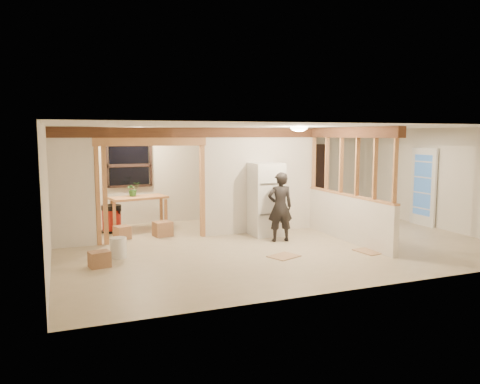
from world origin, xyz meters
name	(u,v)px	position (x,y,z in m)	size (l,w,h in m)	color
floor	(274,243)	(0.00, 0.00, -0.01)	(9.00, 6.50, 0.01)	#C3AF91
ceiling	(275,127)	(0.00, 0.00, 2.50)	(9.00, 6.50, 0.01)	white
wall_back	(224,174)	(0.00, 3.25, 1.25)	(9.00, 0.01, 2.50)	beige
wall_front	(368,207)	(0.00, -3.25, 1.25)	(9.00, 0.01, 2.50)	beige
wall_left	(47,195)	(-4.50, 0.00, 1.25)	(0.01, 6.50, 2.50)	beige
wall_right	(438,178)	(4.50, 0.00, 1.25)	(0.01, 6.50, 2.50)	beige
partition_left_stub	(72,187)	(-4.05, 1.20, 1.25)	(0.90, 0.12, 2.50)	silver
partition_center	(260,180)	(0.20, 1.20, 1.25)	(2.80, 0.12, 2.50)	silver
doorway_frame	(152,191)	(-2.40, 1.20, 1.10)	(2.46, 0.14, 2.20)	tan
header_beam_back	(212,133)	(-1.00, 1.20, 2.38)	(7.00, 0.18, 0.22)	brown
header_beam_right	(350,132)	(1.60, -0.40, 2.38)	(0.18, 3.30, 0.22)	brown
pony_wall	(348,218)	(1.60, -0.40, 0.50)	(0.12, 3.20, 1.00)	silver
stud_partition	(349,166)	(1.60, -0.40, 1.66)	(0.14, 3.20, 1.32)	tan
window_back	(129,165)	(-2.60, 3.17, 1.55)	(1.12, 0.10, 1.10)	black
french_door	(423,187)	(4.42, 0.40, 1.00)	(0.12, 0.86, 2.00)	white
ceiling_dome_main	(299,127)	(0.30, -0.50, 2.48)	(0.36, 0.36, 0.16)	#FFEABF
ceiling_dome_util	(138,128)	(-2.50, 2.30, 2.48)	(0.32, 0.32, 0.14)	#FFEABF
hanging_bulb	(165,141)	(-2.00, 1.60, 2.18)	(0.07, 0.07, 0.07)	#FFD88C
refrigerator	(266,199)	(0.17, 0.80, 0.85)	(0.70, 0.68, 1.69)	white
woman	(280,207)	(0.19, 0.10, 0.76)	(0.56, 0.37, 1.53)	black
work_table	(139,213)	(-2.51, 2.41, 0.42)	(1.33, 0.67, 0.84)	tan
potted_plant	(133,189)	(-2.62, 2.51, 1.01)	(0.31, 0.27, 0.35)	#325B25
shop_vac	(112,218)	(-3.16, 2.43, 0.33)	(0.51, 0.51, 0.67)	maroon
bookshelf	(309,179)	(2.56, 3.01, 1.03)	(1.03, 0.34, 2.05)	black
bucket	(118,248)	(-3.30, -0.07, 0.20)	(0.31, 0.31, 0.39)	silver
box_util_a	(163,229)	(-2.11, 1.55, 0.17)	(0.40, 0.34, 0.34)	#9E6F4C
box_util_b	(122,232)	(-3.02, 1.59, 0.15)	(0.31, 0.31, 0.29)	#9E6F4C
box_front	(99,259)	(-3.69, -0.58, 0.14)	(0.35, 0.28, 0.28)	#9E6F4C
floor_panel_near	(371,251)	(1.50, -1.41, 0.01)	(0.54, 0.54, 0.02)	tan
floor_panel_far	(284,256)	(-0.33, -1.13, 0.01)	(0.54, 0.43, 0.02)	tan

